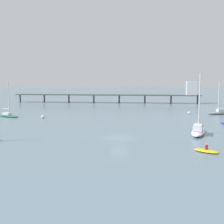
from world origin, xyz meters
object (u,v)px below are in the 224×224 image
at_px(pier, 139,92).
at_px(sailboat_green, 8,115).
at_px(mooring_buoy_mid, 189,113).
at_px(mooring_buoy_far, 43,117).
at_px(sailboat_white, 198,130).
at_px(dinghy_yellow, 206,151).
at_px(sailboat_gray, 220,112).

relative_size(pier, sailboat_green, 7.80).
relative_size(pier, mooring_buoy_mid, 96.76).
bearing_deg(mooring_buoy_far, mooring_buoy_mid, 9.25).
bearing_deg(mooring_buoy_far, sailboat_white, -34.73).
bearing_deg(dinghy_yellow, sailboat_gray, 65.61).
bearing_deg(sailboat_white, dinghy_yellow, -103.70).
height_order(pier, mooring_buoy_far, pier).
distance_m(pier, sailboat_green, 48.41).
xyz_separation_m(pier, sailboat_green, (-35.28, -33.00, -3.19)).
distance_m(sailboat_white, mooring_buoy_far, 35.01).
relative_size(sailboat_green, mooring_buoy_far, 10.71).
bearing_deg(sailboat_white, mooring_buoy_far, 145.27).
height_order(sailboat_green, dinghy_yellow, sailboat_green).
relative_size(pier, mooring_buoy_far, 83.57).
bearing_deg(sailboat_gray, sailboat_green, -177.51).
height_order(sailboat_gray, mooring_buoy_far, sailboat_gray).
relative_size(mooring_buoy_far, mooring_buoy_mid, 1.16).
xyz_separation_m(sailboat_white, sailboat_green, (-37.24, 22.97, -0.19)).
relative_size(dinghy_yellow, mooring_buoy_far, 4.29).
xyz_separation_m(pier, sailboat_white, (1.96, -55.97, -3.01)).
distance_m(sailboat_green, mooring_buoy_mid, 43.59).
bearing_deg(mooring_buoy_far, pier, 53.33).
xyz_separation_m(sailboat_white, dinghy_yellow, (-2.83, -11.62, -0.51)).
relative_size(sailboat_white, sailboat_green, 1.22).
bearing_deg(dinghy_yellow, pier, 89.26).
relative_size(sailboat_gray, dinghy_yellow, 2.49).
distance_m(sailboat_green, mooring_buoy_far, 8.99).
xyz_separation_m(sailboat_gray, mooring_buoy_far, (-42.63, -5.24, -0.21)).
bearing_deg(mooring_buoy_mid, mooring_buoy_far, -170.75).
relative_size(sailboat_green, dinghy_yellow, 2.50).
bearing_deg(mooring_buoy_far, dinghy_yellow, -50.59).
xyz_separation_m(dinghy_yellow, mooring_buoy_far, (-25.94, 31.57, 0.18)).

